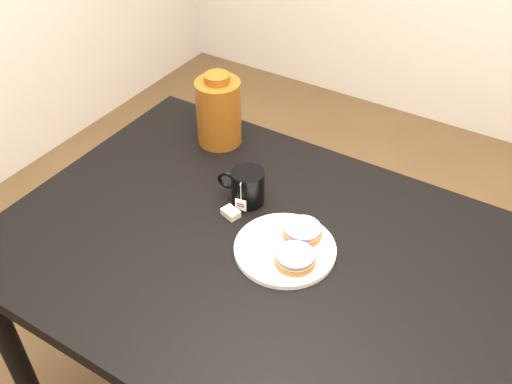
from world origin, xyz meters
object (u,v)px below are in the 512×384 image
(mug, at_px, (247,187))
(bagel_package, at_px, (219,111))
(bagel_back, at_px, (303,231))
(bagel_front, at_px, (295,258))
(teabag_pouch, at_px, (231,213))
(plate, at_px, (285,248))
(table, at_px, (283,281))

(mug, distance_m, bagel_package, 0.30)
(bagel_back, xyz_separation_m, mug, (-0.19, 0.05, 0.02))
(bagel_front, bearing_deg, mug, 147.69)
(mug, relative_size, teabag_pouch, 3.01)
(plate, xyz_separation_m, bagel_package, (-0.40, 0.30, 0.09))
(bagel_back, bearing_deg, teabag_pouch, -174.10)
(table, height_order, bagel_back, bagel_back)
(table, height_order, teabag_pouch, teabag_pouch)
(plate, bearing_deg, mug, 148.35)
(bagel_package, bearing_deg, bagel_front, -37.10)
(bagel_back, bearing_deg, bagel_package, 149.30)
(bagel_back, height_order, bagel_package, bagel_package)
(plate, distance_m, bagel_back, 0.06)
(plate, xyz_separation_m, teabag_pouch, (-0.18, 0.04, -0.00))
(teabag_pouch, bearing_deg, table, -16.20)
(bagel_front, relative_size, bagel_package, 0.62)
(table, relative_size, bagel_front, 10.27)
(bagel_front, height_order, mug, mug)
(mug, bearing_deg, bagel_front, -42.78)
(mug, bearing_deg, teabag_pouch, -104.41)
(table, height_order, mug, mug)
(plate, relative_size, mug, 1.80)
(mug, xyz_separation_m, teabag_pouch, (-0.00, -0.07, -0.04))
(plate, height_order, bagel_front, bagel_front)
(mug, bearing_deg, bagel_back, -25.29)
(plate, relative_size, bagel_front, 1.79)
(bagel_back, height_order, teabag_pouch, bagel_back)
(bagel_front, bearing_deg, bagel_package, 142.90)
(bagel_back, relative_size, mug, 0.92)
(teabag_pouch, bearing_deg, plate, -11.75)
(bagel_back, relative_size, bagel_front, 0.91)
(teabag_pouch, bearing_deg, bagel_front, -16.81)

